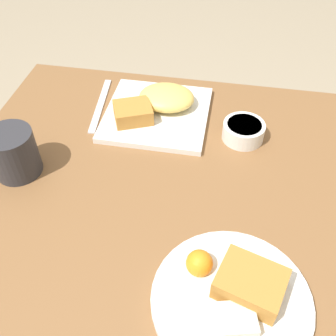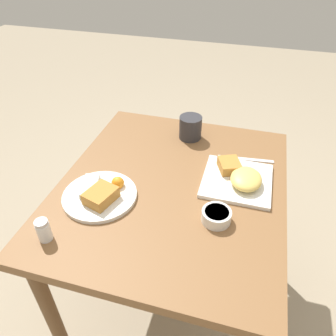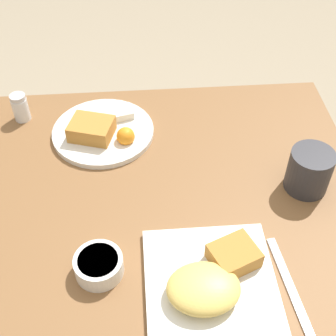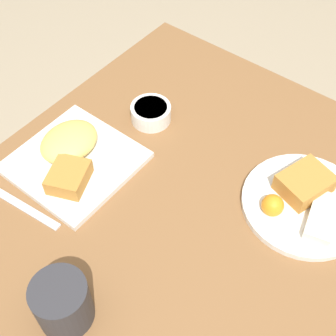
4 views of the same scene
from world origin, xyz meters
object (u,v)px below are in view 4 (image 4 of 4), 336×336
Objects in this scene: plate_oval_far at (304,200)px; sauce_ramekin at (151,113)px; plate_square_near at (72,156)px; coffee_mug at (62,303)px; butter_knife at (17,203)px.

sauce_ramekin is at bearing -89.77° from plate_oval_far.
plate_square_near is 2.45× the size of coffee_mug.
butter_knife is (0.35, -0.45, -0.01)m from plate_oval_far.
plate_oval_far is (-0.21, 0.44, -0.01)m from plate_square_near.
coffee_mug is at bearing -27.82° from butter_knife.
plate_oval_far is 0.57m from butter_knife.
butter_knife is at bearing -9.70° from sauce_ramekin.
plate_square_near is 2.60× the size of sauce_ramekin.
butter_knife is at bearing -111.88° from coffee_mug.
plate_square_near is at bearing -64.97° from plate_oval_far.
butter_knife is 2.21× the size of coffee_mug.
plate_oval_far is 0.39m from sauce_ramekin.
plate_square_near is at bearing -136.34° from coffee_mug.
sauce_ramekin is (-0.20, 0.05, -0.00)m from plate_square_near.
plate_square_near is 0.21m from sauce_ramekin.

